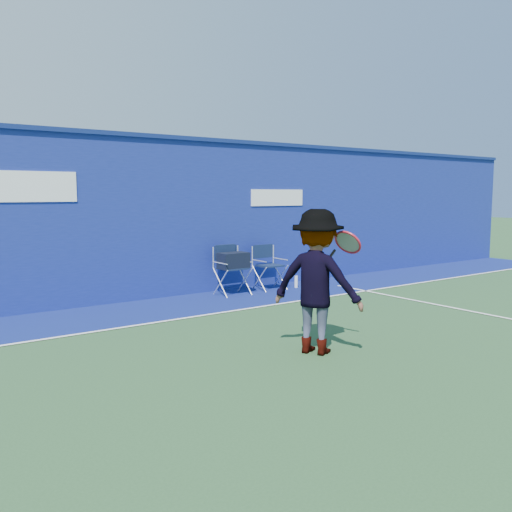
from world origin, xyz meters
TOP-DOWN VIEW (x-y plane):
  - ground at (0.00, 0.00)m, footprint 80.00×80.00m
  - stadium_wall at (-0.00, 5.20)m, footprint 24.00×0.50m
  - out_of_bounds_strip at (0.00, 4.10)m, footprint 24.00×1.80m
  - court_lines at (0.00, 0.60)m, footprint 24.00×12.00m
  - directors_chair_left at (2.09, 4.49)m, footprint 0.58×0.54m
  - directors_chair_right at (3.04, 4.54)m, footprint 0.55×0.49m
  - water_bottle at (3.62, 4.36)m, footprint 0.07×0.07m
  - tennis_player at (0.81, 0.61)m, footprint 1.12×1.34m

SIDE VIEW (x-z plane):
  - ground at x=0.00m, z-range 0.00..0.00m
  - out_of_bounds_strip at x=0.00m, z-range 0.00..0.01m
  - court_lines at x=0.00m, z-range 0.01..0.01m
  - water_bottle at x=3.62m, z-range 0.00..0.26m
  - directors_chair_right at x=3.04m, z-range -0.17..0.75m
  - directors_chair_left at x=2.09m, z-range -0.07..0.91m
  - tennis_player at x=0.81m, z-range 0.00..1.80m
  - stadium_wall at x=0.00m, z-range 0.01..3.09m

